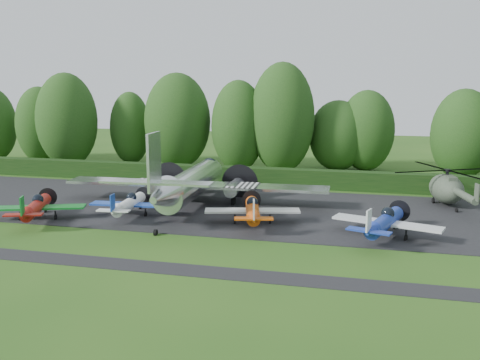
% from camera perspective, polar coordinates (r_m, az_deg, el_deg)
% --- Properties ---
extents(ground, '(160.00, 160.00, 0.00)m').
position_cam_1_polar(ground, '(39.58, -6.78, -6.27)').
color(ground, '#224C15').
rests_on(ground, ground).
extents(apron, '(70.00, 18.00, 0.01)m').
position_cam_1_polar(apron, '(48.73, -2.68, -2.96)').
color(apron, black).
rests_on(apron, ground).
extents(taxiway_verge, '(70.00, 2.00, 0.00)m').
position_cam_1_polar(taxiway_verge, '(34.31, -10.31, -9.06)').
color(taxiway_verge, black).
rests_on(taxiway_verge, ground).
extents(hedgerow, '(90.00, 1.60, 2.00)m').
position_cam_1_polar(hedgerow, '(59.12, 0.32, -0.52)').
color(hedgerow, black).
rests_on(hedgerow, ground).
extents(transport_plane, '(24.89, 19.08, 7.98)m').
position_cam_1_polar(transport_plane, '(48.61, -5.34, -0.35)').
color(transport_plane, silver).
rests_on(transport_plane, ground).
extents(light_plane_red, '(7.60, 7.99, 2.92)m').
position_cam_1_polar(light_plane_red, '(46.93, -20.89, -2.68)').
color(light_plane_red, maroon).
rests_on(light_plane_red, ground).
extents(light_plane_white, '(7.09, 7.45, 2.72)m').
position_cam_1_polar(light_plane_white, '(46.21, -11.73, -2.49)').
color(light_plane_white, white).
rests_on(light_plane_white, ground).
extents(light_plane_orange, '(7.66, 8.06, 2.95)m').
position_cam_1_polar(light_plane_orange, '(42.76, 1.36, -3.21)').
color(light_plane_orange, '#C0480B').
rests_on(light_plane_orange, ground).
extents(light_plane_blue, '(8.00, 8.41, 3.07)m').
position_cam_1_polar(light_plane_blue, '(40.42, 15.18, -4.33)').
color(light_plane_blue, '#193199').
rests_on(light_plane_blue, ground).
extents(helicopter, '(10.57, 12.37, 3.40)m').
position_cam_1_polar(helicopter, '(52.67, 21.17, -0.62)').
color(helicopter, '#364132').
rests_on(helicopter, ground).
extents(tree_0, '(6.98, 6.98, 10.23)m').
position_cam_1_polar(tree_0, '(69.56, 13.33, 5.13)').
color(tree_0, black).
rests_on(tree_0, ground).
extents(tree_3, '(6.78, 6.78, 11.46)m').
position_cam_1_polar(tree_3, '(67.06, -0.17, 5.75)').
color(tree_3, black).
rests_on(tree_3, ground).
extents(tree_4, '(6.57, 6.57, 10.57)m').
position_cam_1_polar(tree_4, '(78.76, -20.53, 5.48)').
color(tree_4, black).
rests_on(tree_4, ground).
extents(tree_5, '(7.99, 7.99, 13.63)m').
position_cam_1_polar(tree_5, '(66.27, 4.51, 6.60)').
color(tree_5, black).
rests_on(tree_5, ground).
extents(tree_6, '(5.51, 5.51, 9.88)m').
position_cam_1_polar(tree_6, '(74.98, -11.62, 5.44)').
color(tree_6, black).
rests_on(tree_6, ground).
extents(tree_7, '(7.91, 7.91, 12.40)m').
position_cam_1_polar(tree_7, '(74.21, -18.00, 6.07)').
color(tree_7, black).
rests_on(tree_7, ground).
extents(tree_8, '(7.27, 7.27, 10.49)m').
position_cam_1_polar(tree_8, '(67.09, 22.68, 4.51)').
color(tree_8, black).
rests_on(tree_8, ground).
extents(tree_10, '(8.55, 8.55, 12.38)m').
position_cam_1_polar(tree_10, '(69.98, -6.69, 6.26)').
color(tree_10, black).
rests_on(tree_10, ground).
extents(tree_11, '(7.31, 7.31, 8.95)m').
position_cam_1_polar(tree_11, '(69.12, 10.40, 4.68)').
color(tree_11, black).
rests_on(tree_11, ground).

